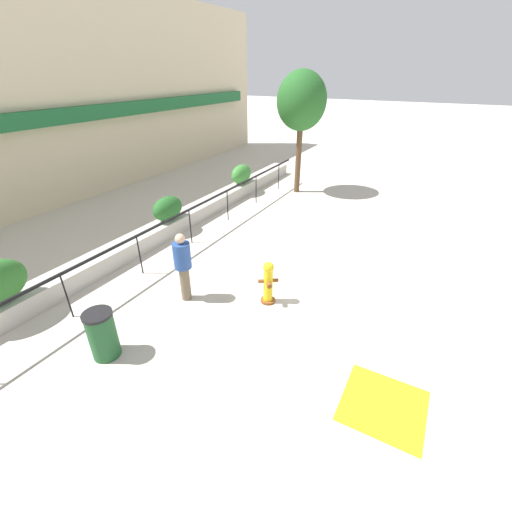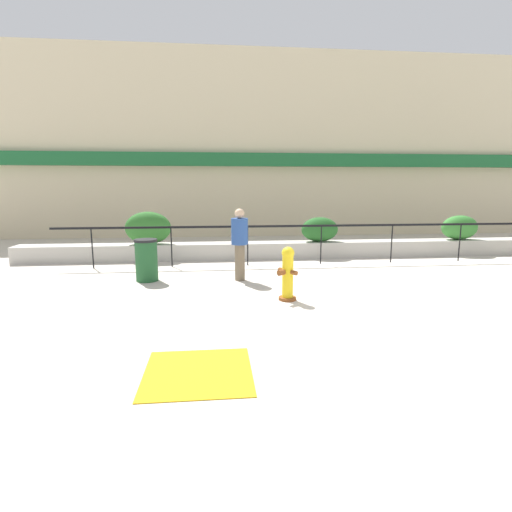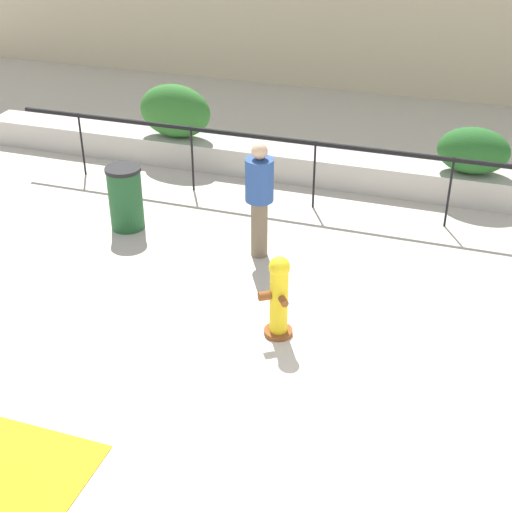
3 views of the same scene
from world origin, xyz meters
TOP-DOWN VIEW (x-y plane):
  - ground_plane at (0.00, 0.00)m, footprint 120.00×120.00m
  - building_facade at (0.00, 11.98)m, footprint 30.00×1.36m
  - planter_wall_low at (0.00, 6.00)m, footprint 18.00×0.70m
  - fence_railing_segment at (-0.00, 4.90)m, footprint 15.00×0.05m
  - hedge_bush_1 at (0.24, 6.00)m, footprint 1.17×0.70m
  - hedge_bush_2 at (4.96, 6.00)m, footprint 1.22×0.65m
  - fire_hydrant at (-1.64, 1.31)m, footprint 0.49×0.49m
  - street_tree at (6.46, 3.99)m, footprint 2.20×1.98m
  - pedestrian at (-2.48, 3.10)m, footprint 0.53×0.53m
  - tactile_warning_pad at (-3.31, -1.70)m, footprint 1.32×1.32m
  - trash_bin at (-4.71, 3.27)m, footprint 0.55×0.55m

SIDE VIEW (x-z plane):
  - ground_plane at x=0.00m, z-range 0.00..0.00m
  - tactile_warning_pad at x=-3.31m, z-range 0.00..0.01m
  - planter_wall_low at x=0.00m, z-range 0.00..0.50m
  - trash_bin at x=-4.71m, z-range 0.00..1.01m
  - fire_hydrant at x=-1.64m, z-range 0.01..1.09m
  - hedge_bush_1 at x=0.24m, z-range 0.50..1.27m
  - hedge_bush_2 at x=4.96m, z-range 0.50..1.30m
  - pedestrian at x=-2.48m, z-range 0.12..1.85m
  - fence_railing_segment at x=0.00m, z-range 0.44..1.59m
  - street_tree at x=6.46m, z-range 1.28..6.22m
  - building_facade at x=0.00m, z-range -0.01..7.99m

